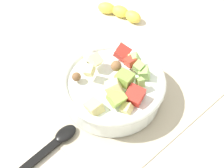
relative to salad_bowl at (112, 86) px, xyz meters
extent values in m
plane|color=silver|center=(0.02, 0.00, -0.05)|extent=(2.40, 2.40, 0.00)
cube|color=#BCB299|center=(0.02, 0.00, -0.05)|extent=(0.40, 0.37, 0.01)
cylinder|color=white|center=(0.00, 0.00, -0.01)|extent=(0.24, 0.24, 0.06)
torus|color=white|center=(0.00, 0.00, 0.02)|extent=(0.25, 0.25, 0.02)
sphere|color=brown|center=(0.01, 0.00, 0.07)|extent=(0.04, 0.04, 0.04)
cube|color=beige|center=(-0.04, 0.04, 0.05)|extent=(0.03, 0.03, 0.03)
cube|color=beige|center=(0.00, 0.06, 0.05)|extent=(0.03, 0.04, 0.03)
cube|color=beige|center=(-0.03, -0.04, 0.05)|extent=(0.05, 0.06, 0.05)
cube|color=#9EC656|center=(-0.04, -0.06, 0.05)|extent=(0.04, 0.04, 0.03)
cube|color=#A3CC6B|center=(0.07, -0.01, 0.04)|extent=(0.04, 0.04, 0.04)
cube|color=#BC3828|center=(0.06, 0.00, 0.05)|extent=(0.03, 0.03, 0.02)
cube|color=#93C160|center=(0.03, -0.06, 0.05)|extent=(0.02, 0.02, 0.03)
cube|color=#93C160|center=(0.06, -0.04, 0.04)|extent=(0.04, 0.03, 0.04)
cube|color=red|center=(0.00, -0.08, 0.04)|extent=(0.05, 0.05, 0.04)
cube|color=#8CB74C|center=(0.00, -0.04, 0.06)|extent=(0.04, 0.04, 0.03)
cube|color=#E5D684|center=(-0.09, -0.03, 0.03)|extent=(0.04, 0.04, 0.04)
cube|color=red|center=(0.07, 0.04, 0.05)|extent=(0.04, 0.05, 0.04)
cube|color=#E5D684|center=(-0.03, -0.08, 0.03)|extent=(0.03, 0.03, 0.03)
cube|color=beige|center=(0.01, 0.10, 0.03)|extent=(0.03, 0.03, 0.03)
sphere|color=brown|center=(-0.06, 0.06, 0.04)|extent=(0.03, 0.03, 0.03)
cube|color=#A3CC6B|center=(0.06, -0.03, 0.05)|extent=(0.03, 0.03, 0.04)
ellipsoid|color=black|center=(-0.15, -0.01, -0.04)|extent=(0.06, 0.04, 0.01)
cube|color=black|center=(-0.26, -0.02, -0.04)|extent=(0.18, 0.03, 0.01)
ellipsoid|color=yellow|center=(0.25, 0.18, -0.03)|extent=(0.04, 0.06, 0.04)
ellipsoid|color=yellow|center=(0.24, 0.22, -0.03)|extent=(0.05, 0.06, 0.04)
ellipsoid|color=yellow|center=(0.22, 0.27, -0.03)|extent=(0.06, 0.07, 0.04)
camera|label=1|loc=(-0.36, -0.39, 0.64)|focal=54.59mm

